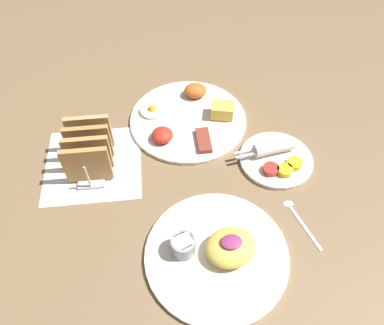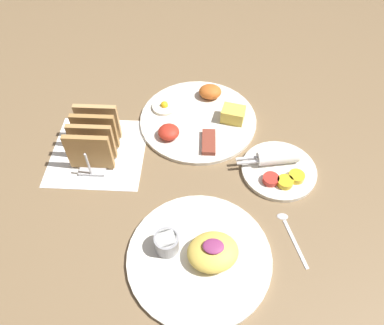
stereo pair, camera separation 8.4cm
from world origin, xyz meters
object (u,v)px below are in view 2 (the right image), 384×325
object	(u,v)px
plate_condiments	(279,168)
toast_rack	(94,138)
plate_foreground	(200,254)
plate_breakfast	(198,118)

from	to	relation	value
plate_condiments	toast_rack	xyz separation A→B (m)	(-0.43, 0.04, 0.04)
plate_foreground	plate_breakfast	bearing A→B (deg)	92.96
plate_breakfast	plate_foreground	bearing A→B (deg)	-87.04
plate_breakfast	plate_condiments	world-z (taller)	plate_breakfast
plate_condiments	plate_foreground	bearing A→B (deg)	-127.97
plate_condiments	plate_breakfast	bearing A→B (deg)	140.71
plate_breakfast	toast_rack	bearing A→B (deg)	-152.81
plate_breakfast	toast_rack	world-z (taller)	toast_rack
plate_condiments	toast_rack	size ratio (longest dim) A/B	1.26
toast_rack	plate_condiments	bearing A→B (deg)	-4.95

